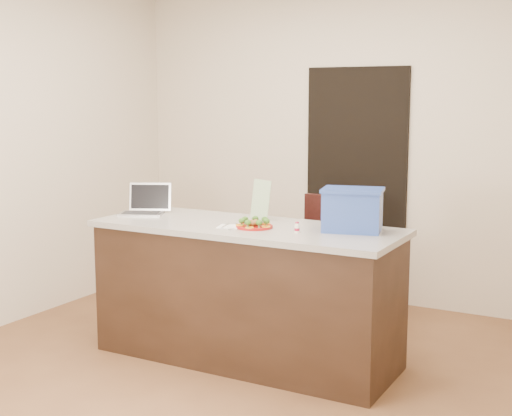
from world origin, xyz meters
The scene contains 16 objects.
ground centered at (0.00, 0.00, 0.00)m, with size 4.00×4.00×0.00m, color brown.
room_shell centered at (0.00, 0.00, 1.62)m, with size 4.00×4.00×4.00m.
doorway centered at (0.10, 1.98, 1.00)m, with size 0.90×0.02×2.00m, color black.
island centered at (0.00, 0.25, 0.46)m, with size 2.06×0.76×0.92m.
plate centered at (0.10, 0.18, 0.93)m, with size 0.24×0.24×0.02m.
meatballs centered at (0.09, 0.19, 0.95)m, with size 0.09×0.09×0.04m.
broccoli centered at (0.10, 0.18, 0.97)m, with size 0.20×0.20×0.04m.
pepper_rings centered at (0.10, 0.18, 0.94)m, with size 0.23×0.23×0.01m.
napkin centered at (-0.06, 0.13, 0.92)m, with size 0.14×0.14×0.01m, color silver.
fork centered at (-0.08, 0.14, 0.93)m, with size 0.04×0.15×0.00m.
knife centered at (-0.03, 0.11, 0.93)m, with size 0.09×0.20×0.01m.
yogurt_bottle centered at (0.41, 0.16, 0.95)m, with size 0.03×0.03×0.07m.
laptop centered at (-0.86, 0.30, 0.98)m, with size 0.36×0.35×0.21m.
leaflet centered at (-0.02, 0.49, 1.06)m, with size 0.19×0.00×0.27m, color silver.
blue_box centered at (0.69, 0.38, 1.06)m, with size 0.43×0.35×0.27m.
chair centered at (0.18, 1.14, 0.57)m, with size 0.46×0.46×1.01m.
Camera 1 is at (2.27, -3.75, 1.76)m, focal length 50.00 mm.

